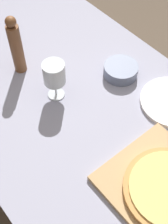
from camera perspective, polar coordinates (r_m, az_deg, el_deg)
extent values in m
plane|color=brown|center=(1.77, 1.53, -15.44)|extent=(12.00, 12.00, 0.00)
cube|color=#9393A8|center=(1.12, 2.34, -1.62)|extent=(0.85, 1.72, 0.03)
cylinder|color=brown|center=(1.98, -5.27, 12.41)|extent=(0.06, 0.06, 0.72)
cube|color=tan|center=(1.00, 15.16, -13.94)|extent=(0.32, 0.38, 0.02)
cylinder|color=brown|center=(1.22, -12.19, 11.15)|extent=(0.05, 0.05, 0.21)
sphere|color=brown|center=(1.14, -13.29, 15.77)|extent=(0.04, 0.04, 0.04)
cylinder|color=silver|center=(1.18, -5.08, 3.26)|extent=(0.06, 0.06, 0.00)
cylinder|color=silver|center=(1.15, -5.21, 4.44)|extent=(0.01, 0.01, 0.07)
cylinder|color=silver|center=(1.09, -5.50, 7.06)|extent=(0.08, 0.08, 0.08)
cylinder|color=slate|center=(1.24, 6.73, 7.60)|extent=(0.13, 0.13, 0.05)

